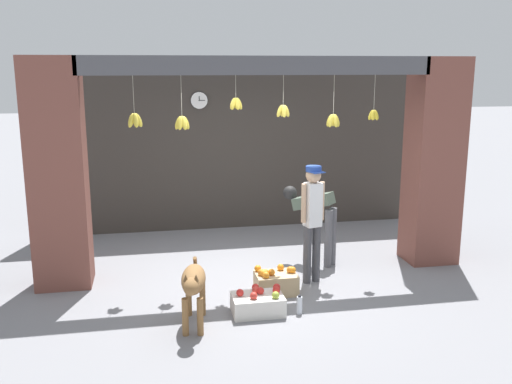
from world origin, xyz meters
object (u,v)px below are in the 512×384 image
fruit_crate_oranges (276,282)px  worker_stooping (316,214)px  wall_clock (199,100)px  dog (193,283)px  water_bottle (299,305)px  shopkeeper (313,216)px  fruit_crate_apples (258,303)px

fruit_crate_oranges → worker_stooping: bearing=51.2°
wall_clock → fruit_crate_oranges: bearing=-78.1°
dog → wall_clock: 4.25m
wall_clock → worker_stooping: bearing=-54.2°
worker_stooping → dog: bearing=177.0°
water_bottle → shopkeeper: bearing=66.3°
fruit_crate_oranges → wall_clock: size_ratio=1.74×
dog → fruit_crate_oranges: size_ratio=1.85×
shopkeeper → water_bottle: size_ratio=6.85×
fruit_crate_apples → dog: bearing=-164.4°
fruit_crate_apples → water_bottle: 0.48m
dog → fruit_crate_oranges: (1.10, 0.77, -0.36)m
worker_stooping → water_bottle: 1.93m
fruit_crate_apples → wall_clock: bearing=95.0°
worker_stooping → shopkeeper: bearing=-156.3°
shopkeeper → worker_stooping: bearing=-126.1°
water_bottle → fruit_crate_apples: bearing=167.7°
fruit_crate_apples → water_bottle: fruit_crate_apples is taller
worker_stooping → wall_clock: wall_clock is taller
dog → fruit_crate_oranges: 1.38m
fruit_crate_apples → wall_clock: 4.23m
dog → fruit_crate_apples: bearing=113.8°
dog → worker_stooping: (1.92, 1.80, 0.23)m
worker_stooping → fruit_crate_apples: worker_stooping is taller
shopkeeper → fruit_crate_apples: shopkeeper is taller
fruit_crate_oranges → fruit_crate_apples: (-0.33, -0.55, -0.02)m
shopkeeper → water_bottle: bearing=50.4°
fruit_crate_apples → wall_clock: wall_clock is taller
fruit_crate_oranges → fruit_crate_apples: fruit_crate_oranges is taller
shopkeeper → fruit_crate_oranges: (-0.56, -0.30, -0.77)m
fruit_crate_oranges → water_bottle: 0.67m
shopkeeper → water_bottle: shopkeeper is taller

